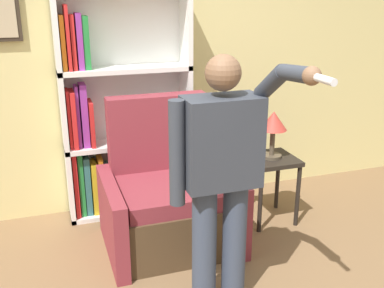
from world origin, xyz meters
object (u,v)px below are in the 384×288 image
(table_lamp, at_px, (273,124))
(side_table, at_px, (271,170))
(armchair, at_px, (168,199))
(bookcase, at_px, (113,115))
(person_standing, at_px, (221,172))

(table_lamp, bearing_deg, side_table, 53.13)
(armchair, distance_m, table_lamp, 1.06)
(bookcase, distance_m, side_table, 1.42)
(person_standing, bearing_deg, armchair, 96.25)
(armchair, bearing_deg, side_table, 3.32)
(bookcase, bearing_deg, armchair, -64.42)
(bookcase, height_order, table_lamp, bookcase)
(armchair, relative_size, person_standing, 0.71)
(armchair, xyz_separation_m, side_table, (0.92, 0.05, 0.11))
(bookcase, distance_m, person_standing, 1.54)
(side_table, bearing_deg, table_lamp, -126.87)
(side_table, xyz_separation_m, table_lamp, (-0.00, -0.00, 0.40))
(bookcase, relative_size, person_standing, 1.22)
(person_standing, xyz_separation_m, table_lamp, (0.83, 0.92, -0.04))
(armchair, bearing_deg, person_standing, -83.75)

